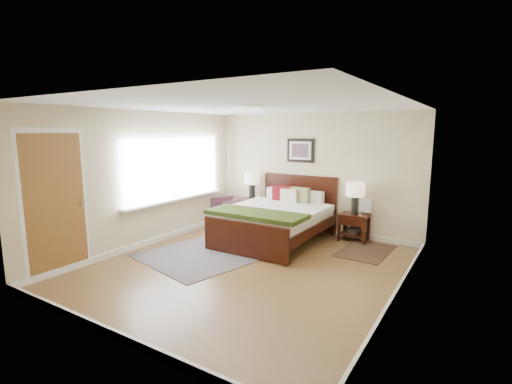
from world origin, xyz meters
TOP-DOWN VIEW (x-y plane):
  - floor at (0.00, 0.00)m, footprint 5.00×5.00m
  - back_wall at (0.00, 2.50)m, footprint 4.50×0.04m
  - front_wall at (0.00, -2.50)m, footprint 4.50×0.04m
  - left_wall at (-2.25, 0.00)m, footprint 0.04×5.00m
  - right_wall at (2.25, 0.00)m, footprint 0.04×5.00m
  - ceiling at (0.00, 0.00)m, footprint 4.50×5.00m
  - window at (-2.20, 0.70)m, footprint 0.11×2.72m
  - door at (-2.23, -1.75)m, footprint 0.06×1.00m
  - ceil_fixture at (0.00, 0.00)m, footprint 0.44×0.44m
  - bed at (-0.29, 1.42)m, footprint 1.81×2.19m
  - wall_art at (-0.29, 2.47)m, footprint 0.62×0.05m
  - nightstand_left at (-1.38, 2.25)m, footprint 0.50×0.45m
  - nightstand_right at (0.98, 2.26)m, footprint 0.54×0.41m
  - lamp_left at (-1.38, 2.27)m, footprint 0.35×0.35m
  - lamp_right at (0.98, 2.27)m, footprint 0.35×0.35m
  - armchair at (-1.80, 2.00)m, footprint 0.92×0.93m
  - rug_persian at (-0.90, 0.35)m, footprint 2.33×2.88m
  - rug_navy at (1.36, 1.74)m, footprint 0.85×1.24m

SIDE VIEW (x-z plane):
  - floor at x=0.00m, z-range 0.00..0.00m
  - rug_persian at x=-0.90m, z-range 0.00..0.01m
  - rug_navy at x=1.36m, z-range 0.00..0.01m
  - armchair at x=-1.80m, z-range 0.00..0.63m
  - nightstand_right at x=0.98m, z-range 0.07..0.61m
  - nightstand_left at x=-1.38m, z-range 0.18..0.77m
  - bed at x=-0.29m, z-range -0.05..1.13m
  - lamp_right at x=0.98m, z-range 0.66..1.27m
  - lamp_left at x=-1.38m, z-range 0.72..1.33m
  - door at x=-2.23m, z-range -0.02..2.16m
  - back_wall at x=0.00m, z-range 0.00..2.50m
  - front_wall at x=0.00m, z-range 0.00..2.50m
  - left_wall at x=-2.25m, z-range 0.00..2.50m
  - right_wall at x=2.25m, z-range 0.00..2.50m
  - window at x=-2.20m, z-range 0.72..2.04m
  - wall_art at x=-0.29m, z-range 1.47..1.97m
  - ceil_fixture at x=0.00m, z-range 2.43..2.50m
  - ceiling at x=0.00m, z-range 2.49..2.51m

